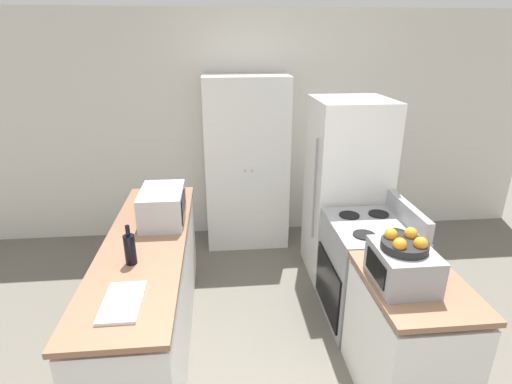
{
  "coord_description": "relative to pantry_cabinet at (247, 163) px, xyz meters",
  "views": [
    {
      "loc": [
        -0.31,
        -1.48,
        2.29
      ],
      "look_at": [
        0.0,
        1.72,
        1.05
      ],
      "focal_mm": 28.0,
      "sensor_mm": 36.0,
      "label": 1
    }
  ],
  "objects": [
    {
      "name": "toaster_oven",
      "position": [
        0.77,
        -2.33,
        0.04
      ],
      "size": [
        0.34,
        0.4,
        0.23
      ],
      "color": "#939399",
      "rests_on": "counter_right"
    },
    {
      "name": "pantry_cabinet",
      "position": [
        0.0,
        0.0,
        0.0
      ],
      "size": [
        0.92,
        0.54,
        1.93
      ],
      "color": "white",
      "rests_on": "ground_plane"
    },
    {
      "name": "stove",
      "position": [
        0.9,
        -1.53,
        -0.51
      ],
      "size": [
        0.66,
        0.75,
        1.05
      ],
      "color": "#9E9EA3",
      "rests_on": "ground_plane"
    },
    {
      "name": "fruit_bowl",
      "position": [
        0.76,
        -2.33,
        0.2
      ],
      "size": [
        0.27,
        0.27,
        0.11
      ],
      "color": "black",
      "rests_on": "toaster_oven"
    },
    {
      "name": "microwave",
      "position": [
        -0.78,
        -1.3,
        0.06
      ],
      "size": [
        0.34,
        0.5,
        0.27
      ],
      "color": "#B2B2B7",
      "rests_on": "counter_left"
    },
    {
      "name": "counter_left",
      "position": [
        -0.88,
        -1.63,
        -0.54
      ],
      "size": [
        0.6,
        2.23,
        0.89
      ],
      "color": "silver",
      "rests_on": "ground_plane"
    },
    {
      "name": "refrigerator",
      "position": [
        0.92,
        -0.76,
        -0.08
      ],
      "size": [
        0.72,
        0.7,
        1.78
      ],
      "color": "white",
      "rests_on": "ground_plane"
    },
    {
      "name": "cutting_board",
      "position": [
        -0.88,
        -2.38,
        -0.07
      ],
      "size": [
        0.21,
        0.38,
        0.02
      ],
      "color": "silver",
      "rests_on": "counter_left"
    },
    {
      "name": "counter_right",
      "position": [
        0.87,
        -2.33,
        -0.54
      ],
      "size": [
        0.6,
        0.82,
        0.89
      ],
      "color": "silver",
      "rests_on": "ground_plane"
    },
    {
      "name": "wine_bottle",
      "position": [
        -0.91,
        -1.95,
        0.03
      ],
      "size": [
        0.07,
        0.07,
        0.28
      ],
      "color": "black",
      "rests_on": "counter_left"
    },
    {
      "name": "wall_back",
      "position": [
        -0.0,
        0.31,
        0.33
      ],
      "size": [
        7.0,
        0.06,
        2.6
      ],
      "color": "silver",
      "rests_on": "ground_plane"
    }
  ]
}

